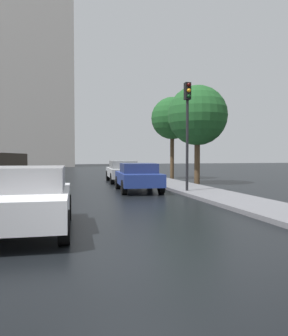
{
  "coord_description": "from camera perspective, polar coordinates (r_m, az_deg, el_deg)",
  "views": [
    {
      "loc": [
        -1.13,
        -4.99,
        1.72
      ],
      "look_at": [
        1.37,
        4.91,
        1.33
      ],
      "focal_mm": 35.86,
      "sensor_mm": 36.0,
      "label": 1
    }
  ],
  "objects": [
    {
      "name": "car_silver_behind_camera",
      "position": [
        21.33,
        -3.69,
        -0.49
      ],
      "size": [
        2.01,
        4.64,
        1.37
      ],
      "rotation": [
        0.0,
        0.0,
        -0.06
      ],
      "color": "#B2B5BA",
      "rests_on": "ground"
    },
    {
      "name": "traffic_light",
      "position": [
        15.15,
        7.4,
        8.64
      ],
      "size": [
        0.26,
        0.39,
        4.79
      ],
      "color": "black",
      "rests_on": "sidewalk_strip"
    },
    {
      "name": "ground",
      "position": [
        5.4,
        -1.42,
        -16.4
      ],
      "size": [
        120.0,
        120.0,
        0.0
      ],
      "primitive_type": "plane",
      "color": "black"
    },
    {
      "name": "car_blue_far_ahead",
      "position": [
        15.88,
        -1.0,
        -1.48
      ],
      "size": [
        2.08,
        3.98,
        1.34
      ],
      "rotation": [
        0.0,
        0.0,
        -0.07
      ],
      "color": "navy",
      "rests_on": "ground"
    },
    {
      "name": "car_white_near_kerb",
      "position": [
        7.98,
        -19.3,
        -4.83
      ],
      "size": [
        2.05,
        3.93,
        1.46
      ],
      "rotation": [
        0.0,
        0.0,
        3.1
      ],
      "color": "silver",
      "rests_on": "ground"
    },
    {
      "name": "street_tree_mid",
      "position": [
        24.32,
        4.82,
        8.38
      ],
      "size": [
        3.0,
        3.0,
        5.87
      ],
      "color": "#4C3823",
      "rests_on": "ground"
    },
    {
      "name": "street_tree_near",
      "position": [
        20.25,
        9.06,
        8.77
      ],
      "size": [
        3.52,
        3.52,
        5.83
      ],
      "color": "#4C3823",
      "rests_on": "ground"
    },
    {
      "name": "distant_tower",
      "position": [
        55.02,
        -18.2,
        15.59
      ],
      "size": [
        11.78,
        6.99,
        32.87
      ],
      "color": "#9E9993",
      "rests_on": "ground"
    }
  ]
}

